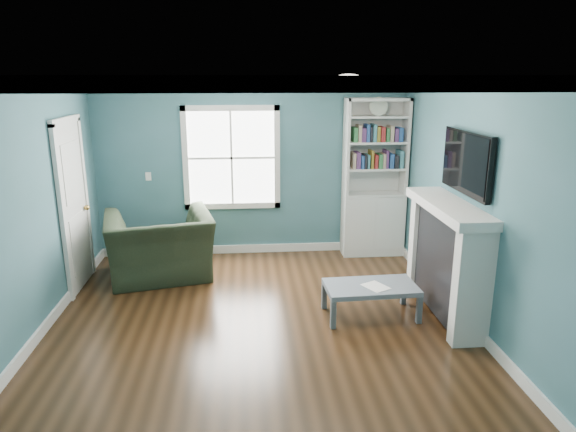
{
  "coord_description": "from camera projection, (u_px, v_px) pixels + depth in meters",
  "views": [
    {
      "loc": [
        -0.11,
        -4.93,
        2.6
      ],
      "look_at": [
        0.34,
        0.4,
        1.13
      ],
      "focal_mm": 32.0,
      "sensor_mm": 36.0,
      "label": 1
    }
  ],
  "objects": [
    {
      "name": "floor",
      "position": [
        259.0,
        330.0,
        5.43
      ],
      "size": [
        5.0,
        5.0,
        0.0
      ],
      "primitive_type": "plane",
      "color": "black",
      "rests_on": "ground"
    },
    {
      "name": "room_walls",
      "position": [
        257.0,
        183.0,
        5.01
      ],
      "size": [
        5.0,
        5.0,
        5.0
      ],
      "color": "#336165",
      "rests_on": "ground"
    },
    {
      "name": "trim",
      "position": [
        257.0,
        217.0,
        5.11
      ],
      "size": [
        4.5,
        5.0,
        2.6
      ],
      "color": "white",
      "rests_on": "ground"
    },
    {
      "name": "window",
      "position": [
        232.0,
        158.0,
        7.41
      ],
      "size": [
        1.4,
        0.06,
        1.5
      ],
      "color": "white",
      "rests_on": "room_walls"
    },
    {
      "name": "bookshelf",
      "position": [
        374.0,
        194.0,
        7.54
      ],
      "size": [
        0.9,
        0.35,
        2.31
      ],
      "color": "silver",
      "rests_on": "ground"
    },
    {
      "name": "fireplace",
      "position": [
        447.0,
        261.0,
        5.63
      ],
      "size": [
        0.44,
        1.58,
        1.3
      ],
      "color": "black",
      "rests_on": "ground"
    },
    {
      "name": "tv",
      "position": [
        467.0,
        162.0,
        5.35
      ],
      "size": [
        0.06,
        1.1,
        0.65
      ],
      "primitive_type": "cube",
      "color": "black",
      "rests_on": "fireplace"
    },
    {
      "name": "door",
      "position": [
        74.0,
        204.0,
        6.31
      ],
      "size": [
        0.12,
        0.98,
        2.17
      ],
      "color": "silver",
      "rests_on": "ground"
    },
    {
      "name": "ceiling_fixture",
      "position": [
        348.0,
        81.0,
        4.93
      ],
      "size": [
        0.38,
        0.38,
        0.15
      ],
      "color": "white",
      "rests_on": "room_walls"
    },
    {
      "name": "light_switch",
      "position": [
        148.0,
        176.0,
        7.38
      ],
      "size": [
        0.08,
        0.01,
        0.12
      ],
      "primitive_type": "cube",
      "color": "white",
      "rests_on": "room_walls"
    },
    {
      "name": "recliner",
      "position": [
        159.0,
        235.0,
        6.71
      ],
      "size": [
        1.49,
        1.14,
        1.16
      ],
      "primitive_type": "imported",
      "rotation": [
        0.0,
        0.0,
        -2.92
      ],
      "color": "black",
      "rests_on": "ground"
    },
    {
      "name": "coffee_table",
      "position": [
        371.0,
        289.0,
        5.68
      ],
      "size": [
        1.03,
        0.59,
        0.36
      ],
      "rotation": [
        0.0,
        0.0,
        0.04
      ],
      "color": "#4C555B",
      "rests_on": "ground"
    },
    {
      "name": "paper_sheet",
      "position": [
        376.0,
        287.0,
        5.62
      ],
      "size": [
        0.32,
        0.34,
        0.0
      ],
      "primitive_type": "cube",
      "rotation": [
        0.0,
        0.0,
        0.49
      ],
      "color": "white",
      "rests_on": "coffee_table"
    }
  ]
}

